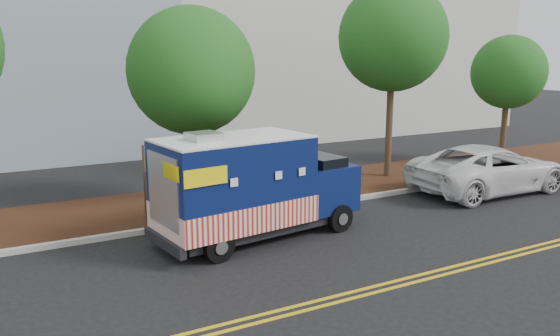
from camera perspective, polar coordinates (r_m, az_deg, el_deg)
ground at (r=15.43m, az=-2.16°, el=-6.70°), size 120.00×120.00×0.00m
curb at (r=16.61m, az=-4.31°, el=-5.08°), size 120.00×0.18×0.15m
mulch_strip at (r=18.47m, az=-6.99°, el=-3.37°), size 120.00×4.00×0.15m
centerline_near at (r=11.88m, az=7.66°, el=-12.69°), size 120.00×0.10×0.01m
centerline_far at (r=11.70m, az=8.39°, el=-13.12°), size 120.00×0.10×0.01m
tree_b at (r=17.78m, az=-9.22°, el=9.96°), size 4.06×4.06×6.39m
tree_c at (r=21.55m, az=11.71°, el=13.21°), size 4.10×4.10×7.55m
tree_d at (r=26.28m, az=22.78°, el=9.19°), size 3.21×3.21×5.69m
sign_post at (r=15.95m, az=-13.94°, el=-1.94°), size 0.06×0.06×2.40m
food_truck at (r=14.52m, az=-3.14°, el=-2.28°), size 5.95×2.84×3.02m
white_car at (r=20.99m, az=20.98°, el=-0.06°), size 6.13×2.91×1.69m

